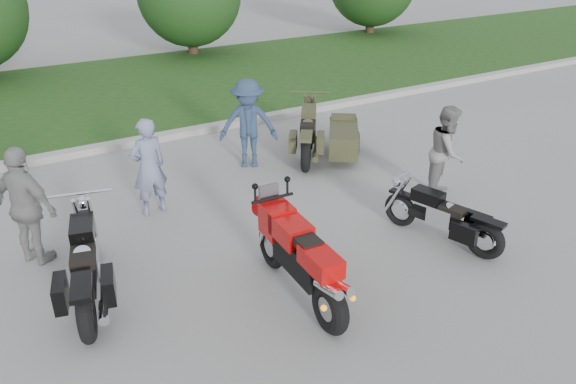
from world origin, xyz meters
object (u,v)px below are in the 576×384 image
cruiser_right (446,220)px  sportbike_red (300,257)px  person_stripe (149,167)px  cruiser_sidecar (329,137)px  person_back (27,207)px  cruiser_left (87,269)px  person_denim (248,124)px  person_grey (447,152)px

cruiser_right → sportbike_red: bearing=164.3°
sportbike_red → person_stripe: size_ratio=1.35×
cruiser_sidecar → person_back: (-5.98, -1.15, 0.46)m
person_back → person_stripe: bearing=-108.3°
cruiser_left → person_back: 1.51m
person_denim → sportbike_red: bearing=-80.0°
cruiser_left → cruiser_sidecar: 6.07m
cruiser_sidecar → person_denim: (-1.65, 0.44, 0.46)m
cruiser_left → person_back: bearing=122.1°
cruiser_left → person_grey: person_grey is taller
cruiser_right → person_denim: person_denim is taller
cruiser_right → cruiser_left: bearing=148.7°
cruiser_right → cruiser_sidecar: size_ratio=0.87×
cruiser_right → person_back: bearing=137.4°
cruiser_right → cruiser_sidecar: cruiser_sidecar is taller
cruiser_right → cruiser_sidecar: 3.84m
cruiser_left → person_stripe: size_ratio=1.44×
cruiser_sidecar → cruiser_left: bearing=-120.7°
person_grey → person_back: (-6.81, 1.37, 0.07)m
cruiser_sidecar → person_stripe: person_stripe is taller
sportbike_red → cruiser_right: 2.71m
person_denim → person_back: bearing=-131.6°
person_grey → cruiser_right: bearing=-168.7°
sportbike_red → cruiser_left: size_ratio=0.94×
cruiser_right → person_stripe: (-3.63, 3.28, 0.45)m
cruiser_right → person_grey: size_ratio=1.19×
sportbike_red → person_back: 4.00m
cruiser_sidecar → cruiser_right: bearing=-61.0°
person_back → sportbike_red: bearing=-168.9°
cruiser_sidecar → person_back: 6.11m
person_grey → person_denim: size_ratio=0.93×
person_denim → person_back: 4.61m
cruiser_sidecar → person_stripe: size_ratio=1.35×
person_stripe → person_back: (-1.97, -0.62, 0.06)m
cruiser_sidecar → person_grey: person_grey is taller
sportbike_red → cruiser_sidecar: 4.96m
sportbike_red → person_back: (-2.91, 2.73, 0.27)m
sportbike_red → person_back: bearing=139.3°
sportbike_red → cruiser_left: bearing=153.4°
person_denim → person_back: person_back is taller
person_stripe → person_back: size_ratio=0.94×
cruiser_left → person_denim: bearing=51.0°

